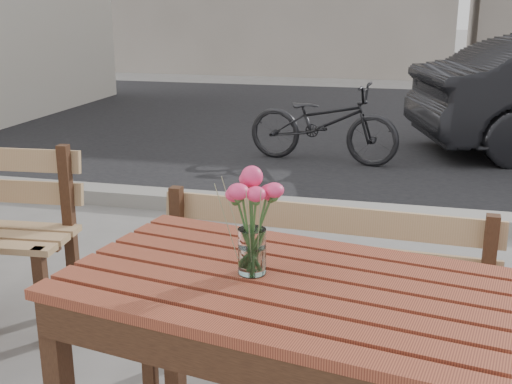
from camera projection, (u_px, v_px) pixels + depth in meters
street at (386, 157)px, 6.80m from camera, size 30.00×8.12×0.12m
main_table at (283, 320)px, 1.96m from camera, size 1.44×1.00×0.81m
main_bench at (318, 282)px, 2.58m from camera, size 1.42×0.49×0.87m
main_vase at (252, 208)px, 1.91m from camera, size 0.18×0.18×0.34m
bicycle at (323, 123)px, 6.62m from camera, size 1.64×0.75×0.83m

